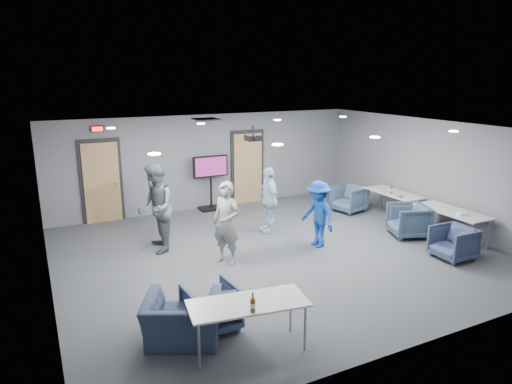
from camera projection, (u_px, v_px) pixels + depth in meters
name	position (u px, v px, depth m)	size (l,w,h in m)	color
floor	(276.00, 253.00, 9.97)	(9.00, 9.00, 0.00)	#34373B
ceiling	(277.00, 129.00, 9.30)	(9.00, 9.00, 0.00)	silver
wall_back	(209.00, 162.00, 13.10)	(9.00, 0.02, 2.70)	slate
wall_front	(420.00, 259.00, 6.17)	(9.00, 0.02, 2.70)	slate
wall_left	(44.00, 223.00, 7.69)	(0.02, 8.00, 2.70)	slate
wall_right	(431.00, 173.00, 11.58)	(0.02, 8.00, 2.70)	slate
door_left	(102.00, 182.00, 11.84)	(1.06, 0.17, 2.24)	black
door_right	(248.00, 168.00, 13.65)	(1.06, 0.17, 2.24)	black
exit_sign	(97.00, 129.00, 11.48)	(0.32, 0.08, 0.16)	black
hvac_diffuser	(206.00, 119.00, 11.52)	(0.60, 0.60, 0.03)	black
downlights	(277.00, 130.00, 9.31)	(6.18, 3.78, 0.02)	white
person_a	(226.00, 223.00, 9.24)	(0.62, 0.41, 1.71)	gray
person_b	(156.00, 208.00, 9.83)	(0.95, 0.74, 1.96)	#4F575F
person_c	(269.00, 200.00, 11.14)	(0.95, 0.40, 1.62)	#C1DDF8
person_d	(318.00, 214.00, 10.18)	(0.98, 0.56, 1.52)	#163E93
chair_right_a	(349.00, 199.00, 12.90)	(0.79, 0.82, 0.74)	#3E536B
chair_right_b	(409.00, 221.00, 10.90)	(0.83, 0.85, 0.78)	#374A60
chair_right_c	(453.00, 243.00, 9.57)	(0.75, 0.77, 0.70)	#35405C
chair_front_a	(211.00, 307.00, 6.92)	(0.75, 0.77, 0.70)	#374360
chair_front_b	(183.00, 320.00, 6.57)	(1.07, 0.94, 0.70)	#334158
table_right_a	(394.00, 194.00, 12.18)	(0.70, 1.68, 0.73)	silver
table_right_b	(452.00, 213.00, 10.54)	(0.72, 1.73, 0.73)	silver
table_front_left	(248.00, 306.00, 6.29)	(1.74, 0.93, 0.73)	silver
bottle_front	(253.00, 305.00, 6.01)	(0.07, 0.07, 0.28)	brown
bottle_right	(391.00, 190.00, 12.05)	(0.07, 0.07, 0.26)	brown
snack_box	(399.00, 196.00, 11.68)	(0.18, 0.12, 0.04)	#B74C2D
wrapper	(463.00, 214.00, 10.21)	(0.22, 0.15, 0.05)	silver
tv_stand	(211.00, 179.00, 12.97)	(1.02, 0.49, 1.57)	black
projector	(253.00, 138.00, 10.22)	(0.33, 0.32, 0.35)	black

